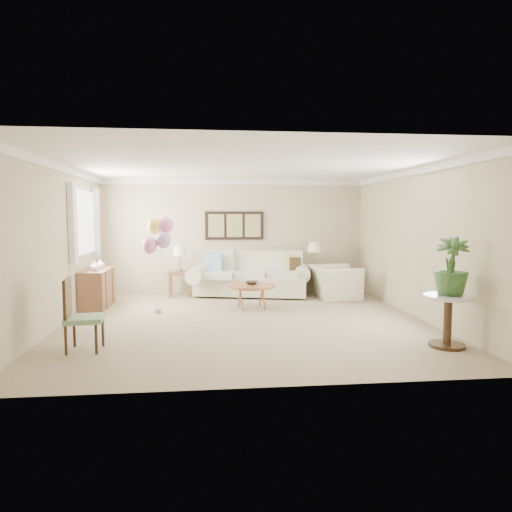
# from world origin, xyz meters

# --- Properties ---
(ground_plane) EXTENTS (6.00, 6.00, 0.00)m
(ground_plane) POSITION_xyz_m (0.00, 0.00, 0.00)
(ground_plane) COLOR tan
(room_shell) EXTENTS (6.04, 6.04, 2.60)m
(room_shell) POSITION_xyz_m (-0.11, 0.09, 1.63)
(room_shell) COLOR #C3B292
(room_shell) RESTS_ON ground
(wall_art_triptych) EXTENTS (1.35, 0.06, 0.65)m
(wall_art_triptych) POSITION_xyz_m (0.00, 2.96, 1.55)
(wall_art_triptych) COLOR black
(wall_art_triptych) RESTS_ON ground
(sofa) EXTENTS (2.89, 1.52, 0.99)m
(sofa) POSITION_xyz_m (0.34, 2.53, 0.39)
(sofa) COLOR beige
(sofa) RESTS_ON ground
(end_table_left) EXTENTS (0.52, 0.47, 0.56)m
(end_table_left) POSITION_xyz_m (-1.23, 2.54, 0.47)
(end_table_left) COLOR brown
(end_table_left) RESTS_ON ground
(end_table_right) EXTENTS (0.56, 0.51, 0.61)m
(end_table_right) POSITION_xyz_m (1.79, 2.62, 0.51)
(end_table_right) COLOR brown
(end_table_right) RESTS_ON ground
(lamp_left) EXTENTS (0.33, 0.33, 0.57)m
(lamp_left) POSITION_xyz_m (-1.23, 2.54, 1.00)
(lamp_left) COLOR gray
(lamp_left) RESTS_ON end_table_left
(lamp_right) EXTENTS (0.32, 0.32, 0.56)m
(lamp_right) POSITION_xyz_m (1.79, 2.62, 1.04)
(lamp_right) COLOR gray
(lamp_right) RESTS_ON end_table_right
(coffee_table) EXTENTS (0.91, 0.91, 0.46)m
(coffee_table) POSITION_xyz_m (0.21, 1.06, 0.42)
(coffee_table) COLOR #A1583A
(coffee_table) RESTS_ON ground
(decor_bowl) EXTENTS (0.29, 0.29, 0.06)m
(decor_bowl) POSITION_xyz_m (0.21, 1.09, 0.49)
(decor_bowl) COLOR #2C2823
(decor_bowl) RESTS_ON coffee_table
(armchair) EXTENTS (0.95, 1.08, 0.70)m
(armchair) POSITION_xyz_m (2.09, 1.93, 0.35)
(armchair) COLOR beige
(armchair) RESTS_ON ground
(side_table) EXTENTS (0.65, 0.65, 0.71)m
(side_table) POSITION_xyz_m (2.59, -1.80, 0.53)
(side_table) COLOR silver
(side_table) RESTS_ON ground
(potted_plant) EXTENTS (0.56, 0.56, 0.79)m
(potted_plant) POSITION_xyz_m (2.62, -1.79, 1.10)
(potted_plant) COLOR #1D4315
(potted_plant) RESTS_ON side_table
(accent_chair) EXTENTS (0.52, 0.52, 0.96)m
(accent_chair) POSITION_xyz_m (-2.31, -1.45, 0.50)
(accent_chair) COLOR gray
(accent_chair) RESTS_ON ground
(credenza) EXTENTS (0.46, 1.20, 0.74)m
(credenza) POSITION_xyz_m (-2.76, 1.50, 0.37)
(credenza) COLOR brown
(credenza) RESTS_ON ground
(vase_white) EXTENTS (0.21, 0.21, 0.19)m
(vase_white) POSITION_xyz_m (-2.74, 1.26, 0.83)
(vase_white) COLOR silver
(vase_white) RESTS_ON credenza
(vase_sage) EXTENTS (0.21, 0.21, 0.18)m
(vase_sage) POSITION_xyz_m (-2.74, 1.70, 0.83)
(vase_sage) COLOR silver
(vase_sage) RESTS_ON credenza
(balloon_cluster) EXTENTS (0.54, 0.44, 1.76)m
(balloon_cluster) POSITION_xyz_m (-1.50, 0.81, 1.43)
(balloon_cluster) COLOR gray
(balloon_cluster) RESTS_ON ground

